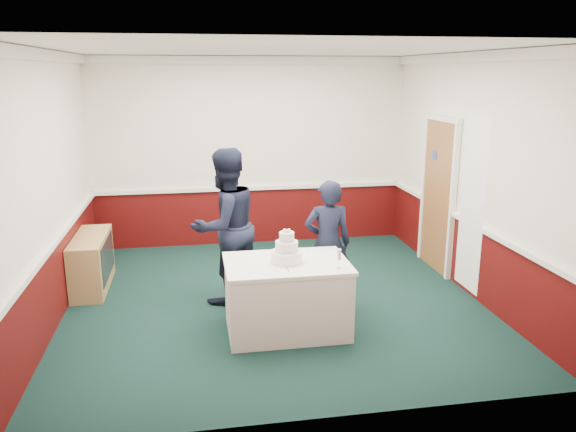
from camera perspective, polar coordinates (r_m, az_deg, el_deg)
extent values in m
plane|color=black|center=(7.07, -1.44, -8.52)|extent=(5.00, 5.00, 0.00)
cube|color=white|center=(9.05, -3.80, 6.44)|extent=(5.00, 0.05, 3.00)
cube|color=white|center=(6.74, -22.85, 2.55)|extent=(0.05, 5.00, 3.00)
cube|color=white|center=(7.39, 17.87, 3.96)|extent=(0.05, 5.00, 3.00)
cube|color=white|center=(6.51, -1.61, 16.36)|extent=(5.00, 5.00, 0.05)
cube|color=#460909|center=(9.26, -3.70, -0.01)|extent=(5.00, 0.02, 0.90)
cube|color=white|center=(9.14, -3.74, 2.83)|extent=(4.98, 0.05, 0.06)
cube|color=white|center=(8.95, -3.95, 15.53)|extent=(5.00, 0.08, 0.12)
cube|color=brown|center=(8.18, 15.02, 1.90)|extent=(0.05, 0.90, 2.10)
cube|color=#234799|center=(8.20, 14.65, 6.01)|extent=(0.01, 0.12, 0.12)
cube|color=white|center=(7.21, 18.21, 1.24)|extent=(0.02, 0.60, 2.20)
cube|color=tan|center=(7.77, -19.32, -4.45)|extent=(0.40, 1.20, 0.70)
cube|color=black|center=(7.72, -17.85, -4.05)|extent=(0.01, 1.00, 0.50)
cube|color=white|center=(6.15, -0.13, -8.30)|extent=(1.28, 0.88, 0.76)
cube|color=white|center=(6.01, -0.14, -4.87)|extent=(1.32, 0.92, 0.04)
cylinder|color=white|center=(5.98, -0.14, -4.15)|extent=(0.34, 0.34, 0.12)
cylinder|color=silver|center=(6.00, -0.14, -4.57)|extent=(0.35, 0.35, 0.03)
cylinder|color=white|center=(5.95, -0.14, -3.10)|extent=(0.24, 0.24, 0.11)
cylinder|color=silver|center=(5.96, -0.14, -3.49)|extent=(0.25, 0.25, 0.02)
cylinder|color=white|center=(5.92, -0.14, -2.13)|extent=(0.16, 0.16, 0.10)
cylinder|color=silver|center=(5.93, -0.14, -2.49)|extent=(0.17, 0.17, 0.02)
sphere|color=#EDE5C9|center=(5.90, -0.14, -1.50)|extent=(0.03, 0.03, 0.03)
sphere|color=#EDE5C9|center=(5.92, 0.10, -1.45)|extent=(0.03, 0.03, 0.03)
sphere|color=#EDE5C9|center=(5.92, -0.37, -1.45)|extent=(0.03, 0.03, 0.03)
sphere|color=#EDE5C9|center=(5.88, 0.07, -1.55)|extent=(0.03, 0.03, 0.03)
sphere|color=#EDE5C9|center=(5.88, -0.37, -1.55)|extent=(0.03, 0.03, 0.03)
cube|color=silver|center=(5.81, -0.10, -5.32)|extent=(0.02, 0.22, 0.00)
cylinder|color=silver|center=(5.84, 5.19, -5.26)|extent=(0.05, 0.05, 0.01)
cylinder|color=silver|center=(5.83, 5.20, -4.82)|extent=(0.01, 0.01, 0.09)
cylinder|color=silver|center=(5.80, 5.22, -3.89)|extent=(0.04, 0.04, 0.11)
imported|color=black|center=(6.81, -6.39, -1.05)|extent=(1.16, 1.10, 1.90)
imported|color=black|center=(6.70, 4.06, -2.82)|extent=(0.59, 0.41, 1.55)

